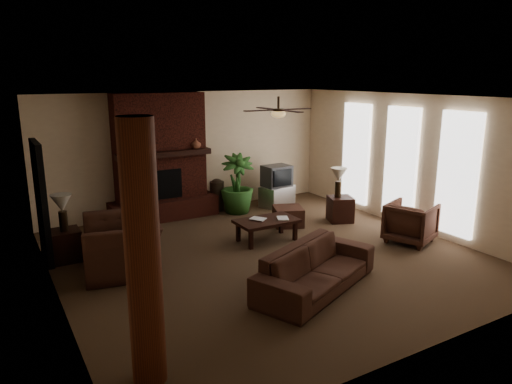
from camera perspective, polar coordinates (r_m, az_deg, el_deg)
room_shell at (r=8.21m, az=1.41°, el=1.45°), size 7.00×7.00×7.00m
fireplace at (r=10.79m, az=-11.32°, el=2.88°), size 2.40×0.70×2.80m
windows at (r=10.55m, az=16.99°, el=3.37°), size 0.08×3.65×2.35m
log_column at (r=4.92m, az=-13.42°, el=-7.57°), size 0.36×0.36×2.80m
doorway at (r=8.91m, az=-24.38°, el=-1.13°), size 0.10×1.00×2.10m
ceiling_fan at (r=8.51m, az=2.70°, el=9.58°), size 1.35×1.35×0.37m
sofa at (r=7.26m, az=7.26°, el=-8.25°), size 2.36×1.51×0.89m
armchair_left at (r=8.11m, az=-15.83°, el=-5.15°), size 1.14×1.51×1.19m
armchair_right at (r=9.65m, az=18.11°, el=-3.30°), size 1.02×1.05×0.86m
coffee_table at (r=9.26m, az=1.30°, el=-3.67°), size 1.20×0.70×0.43m
ottoman at (r=10.28m, az=3.87°, el=-2.92°), size 0.78×0.78×0.40m
tv_stand at (r=11.79m, az=2.55°, el=-0.45°), size 0.96×0.73×0.50m
tv at (r=11.63m, az=2.52°, el=1.94°), size 0.67×0.56×0.52m
floor_vase at (r=11.37m, az=-4.71°, el=-0.07°), size 0.34×0.34×0.77m
floor_plant at (r=11.16m, az=-2.27°, el=-0.53°), size 1.05×1.52×0.78m
side_table_left at (r=8.97m, az=-21.91°, el=-5.96°), size 0.50×0.50×0.55m
lamp_left at (r=8.73m, az=-22.30°, el=-1.54°), size 0.39×0.39×0.65m
side_table_right at (r=10.68m, az=10.08°, el=-2.03°), size 0.65×0.65×0.55m
lamp_right at (r=10.51m, az=9.90°, el=1.79°), size 0.44×0.44×0.65m
mantel_plant at (r=10.25m, az=-15.41°, el=5.30°), size 0.38×0.42×0.33m
mantel_vase at (r=10.76m, az=-7.22°, el=5.79°), size 0.26×0.27×0.22m
book_a at (r=9.11m, az=-0.07°, el=-2.64°), size 0.20×0.14×0.29m
book_b at (r=9.25m, az=2.58°, el=-2.39°), size 0.20×0.11×0.29m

